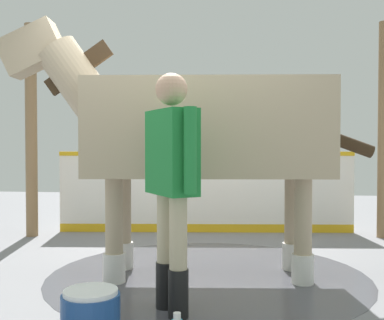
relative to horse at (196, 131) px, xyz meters
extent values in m
cube|color=gray|center=(-0.20, -0.15, -1.40)|extent=(16.00, 16.00, 0.02)
cylinder|color=#4C4C54|center=(0.11, 0.01, -1.38)|extent=(3.06, 3.06, 0.00)
cube|color=white|center=(-0.10, 2.32, -0.83)|extent=(4.24, 0.44, 1.11)
cube|color=gold|center=(-0.10, 2.32, -0.25)|extent=(4.24, 0.47, 0.06)
cube|color=gold|center=(-0.10, 2.32, -1.33)|extent=(4.24, 0.45, 0.12)
cylinder|color=olive|center=(-2.47, 1.75, 0.08)|extent=(0.16, 0.16, 2.93)
cylinder|color=olive|center=(2.34, 2.19, 0.08)|extent=(0.16, 0.16, 2.93)
cube|color=tan|center=(0.11, 0.01, 0.02)|extent=(2.32, 1.10, 0.90)
cylinder|color=tan|center=(-0.72, -0.31, -0.91)|extent=(0.16, 0.16, 0.96)
cylinder|color=silver|center=(-0.72, -0.31, -1.25)|extent=(0.20, 0.20, 0.27)
cylinder|color=tan|center=(-0.76, 0.18, -0.91)|extent=(0.16, 0.16, 0.96)
cylinder|color=silver|center=(-0.76, 0.18, -1.25)|extent=(0.20, 0.20, 0.27)
cylinder|color=tan|center=(0.99, -0.16, -0.91)|extent=(0.16, 0.16, 0.96)
cylinder|color=silver|center=(0.99, -0.16, -1.25)|extent=(0.20, 0.20, 0.27)
cylinder|color=tan|center=(0.94, 0.33, -0.91)|extent=(0.16, 0.16, 0.96)
cylinder|color=silver|center=(0.94, 0.33, -1.25)|extent=(0.20, 0.20, 0.27)
cylinder|color=tan|center=(-1.11, -0.10, 0.47)|extent=(0.81, 0.47, 0.86)
cube|color=#382819|center=(-1.11, -0.10, 0.60)|extent=(0.66, 0.12, 0.53)
cube|color=tan|center=(-1.55, -0.14, 0.79)|extent=(0.67, 0.34, 0.56)
cylinder|color=#382819|center=(1.33, 0.12, -0.08)|extent=(0.71, 0.18, 0.35)
cylinder|color=black|center=(-0.14, -0.93, -1.21)|extent=(0.15, 0.15, 0.35)
cylinder|color=#C6B793|center=(-0.14, -0.93, -0.77)|extent=(0.13, 0.13, 0.53)
cylinder|color=black|center=(-0.01, -1.12, -1.21)|extent=(0.15, 0.15, 0.35)
cylinder|color=#C6B793|center=(-0.01, -1.12, -0.77)|extent=(0.13, 0.13, 0.53)
cube|color=#1E7F38|center=(-0.07, -1.03, -0.19)|extent=(0.47, 0.55, 0.63)
cylinder|color=#1E7F38|center=(-0.24, -0.77, -0.17)|extent=(0.09, 0.09, 0.60)
cylinder|color=#1E7F38|center=(0.09, -1.28, -0.17)|extent=(0.09, 0.09, 0.60)
sphere|color=tan|center=(-0.07, -1.03, 0.27)|extent=(0.24, 0.24, 0.24)
cylinder|color=#1E478C|center=(-0.50, -1.60, -1.23)|extent=(0.37, 0.37, 0.30)
cylinder|color=white|center=(-0.50, -1.60, -1.07)|extent=(0.34, 0.34, 0.03)
cylinder|color=white|center=(0.06, -1.69, -1.17)|extent=(0.05, 0.05, 0.04)
camera|label=1|loc=(0.47, -4.47, -0.15)|focal=44.12mm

